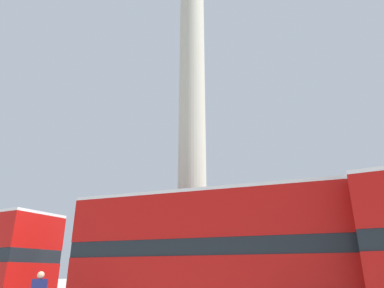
# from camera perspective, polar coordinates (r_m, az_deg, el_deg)

# --- Properties ---
(monument_column) EXTENTS (5.14, 5.14, 24.98)m
(monument_column) POSITION_cam_1_polar(r_m,az_deg,el_deg) (20.88, -0.00, -0.67)
(monument_column) COLOR #A39E8E
(monument_column) RESTS_ON ground_plane
(bus_a) EXTENTS (10.80, 3.65, 4.39)m
(bus_a) POSITION_cam_1_polar(r_m,az_deg,el_deg) (12.59, 4.58, -17.12)
(bus_a) COLOR #A80F0C
(bus_a) RESTS_ON ground_plane
(equestrian_statue) EXTENTS (3.51, 2.69, 5.91)m
(equestrian_statue) POSITION_cam_1_polar(r_m,az_deg,el_deg) (26.51, -15.40, -20.03)
(equestrian_statue) COLOR #A39E8E
(equestrian_statue) RESTS_ON ground_plane
(street_lamp) EXTENTS (0.46, 0.46, 5.34)m
(street_lamp) POSITION_cam_1_polar(r_m,az_deg,el_deg) (15.78, 7.93, -14.91)
(street_lamp) COLOR black
(street_lamp) RESTS_ON ground_plane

